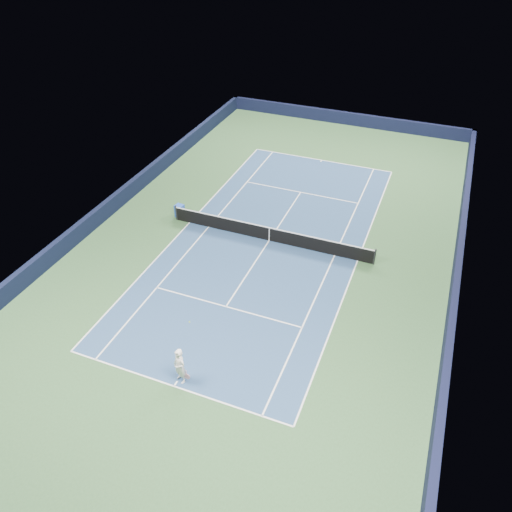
% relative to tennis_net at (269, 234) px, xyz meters
% --- Properties ---
extents(ground, '(40.00, 40.00, 0.00)m').
position_rel_tennis_net_xyz_m(ground, '(0.00, 0.00, -0.50)').
color(ground, '#2D512C').
rests_on(ground, ground).
extents(wall_far, '(22.00, 0.35, 1.10)m').
position_rel_tennis_net_xyz_m(wall_far, '(0.00, 19.82, 0.05)').
color(wall_far, black).
rests_on(wall_far, ground).
extents(wall_right, '(0.35, 40.00, 1.10)m').
position_rel_tennis_net_xyz_m(wall_right, '(10.82, 0.00, 0.05)').
color(wall_right, black).
rests_on(wall_right, ground).
extents(wall_left, '(0.35, 40.00, 1.10)m').
position_rel_tennis_net_xyz_m(wall_left, '(-10.82, 0.00, 0.05)').
color(wall_left, black).
rests_on(wall_left, ground).
extents(court_surface, '(10.97, 23.77, 0.01)m').
position_rel_tennis_net_xyz_m(court_surface, '(0.00, 0.00, -0.50)').
color(court_surface, navy).
rests_on(court_surface, ground).
extents(baseline_far, '(10.97, 0.08, 0.00)m').
position_rel_tennis_net_xyz_m(baseline_far, '(0.00, 11.88, -0.50)').
color(baseline_far, white).
rests_on(baseline_far, ground).
extents(baseline_near, '(10.97, 0.08, 0.00)m').
position_rel_tennis_net_xyz_m(baseline_near, '(0.00, -11.88, -0.50)').
color(baseline_near, white).
rests_on(baseline_near, ground).
extents(sideline_doubles_right, '(0.08, 23.77, 0.00)m').
position_rel_tennis_net_xyz_m(sideline_doubles_right, '(5.49, 0.00, -0.50)').
color(sideline_doubles_right, white).
rests_on(sideline_doubles_right, ground).
extents(sideline_doubles_left, '(0.08, 23.77, 0.00)m').
position_rel_tennis_net_xyz_m(sideline_doubles_left, '(-5.49, 0.00, -0.50)').
color(sideline_doubles_left, white).
rests_on(sideline_doubles_left, ground).
extents(sideline_singles_right, '(0.08, 23.77, 0.00)m').
position_rel_tennis_net_xyz_m(sideline_singles_right, '(4.12, 0.00, -0.50)').
color(sideline_singles_right, white).
rests_on(sideline_singles_right, ground).
extents(sideline_singles_left, '(0.08, 23.77, 0.00)m').
position_rel_tennis_net_xyz_m(sideline_singles_left, '(-4.12, 0.00, -0.50)').
color(sideline_singles_left, white).
rests_on(sideline_singles_left, ground).
extents(service_line_far, '(8.23, 0.08, 0.00)m').
position_rel_tennis_net_xyz_m(service_line_far, '(0.00, 6.40, -0.50)').
color(service_line_far, white).
rests_on(service_line_far, ground).
extents(service_line_near, '(8.23, 0.08, 0.00)m').
position_rel_tennis_net_xyz_m(service_line_near, '(0.00, -6.40, -0.50)').
color(service_line_near, white).
rests_on(service_line_near, ground).
extents(center_service_line, '(0.08, 12.80, 0.00)m').
position_rel_tennis_net_xyz_m(center_service_line, '(0.00, 0.00, -0.50)').
color(center_service_line, white).
rests_on(center_service_line, ground).
extents(center_mark_far, '(0.08, 0.30, 0.00)m').
position_rel_tennis_net_xyz_m(center_mark_far, '(0.00, 11.73, -0.50)').
color(center_mark_far, white).
rests_on(center_mark_far, ground).
extents(center_mark_near, '(0.08, 0.30, 0.00)m').
position_rel_tennis_net_xyz_m(center_mark_near, '(0.00, -11.73, -0.50)').
color(center_mark_near, white).
rests_on(center_mark_near, ground).
extents(tennis_net, '(12.90, 0.10, 1.07)m').
position_rel_tennis_net_xyz_m(tennis_net, '(0.00, 0.00, 0.00)').
color(tennis_net, black).
rests_on(tennis_net, ground).
extents(sponsor_cube, '(0.62, 0.55, 0.86)m').
position_rel_tennis_net_xyz_m(sponsor_cube, '(-6.40, 0.42, -0.07)').
color(sponsor_cube, blue).
rests_on(sponsor_cube, ground).
extents(tennis_player, '(0.89, 1.38, 2.72)m').
position_rel_tennis_net_xyz_m(tennis_player, '(0.15, -11.46, 0.43)').
color(tennis_player, white).
rests_on(tennis_player, ground).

